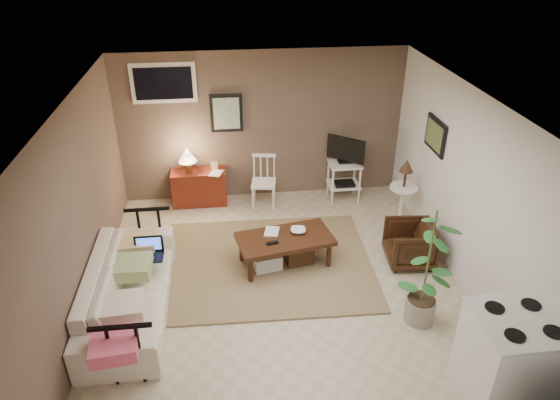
{
  "coord_description": "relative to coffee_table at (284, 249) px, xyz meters",
  "views": [
    {
      "loc": [
        -0.6,
        -4.95,
        4.02
      ],
      "look_at": [
        0.03,
        0.35,
        1.05
      ],
      "focal_mm": 32.0,
      "sensor_mm": 36.0,
      "label": 1
    }
  ],
  "objects": [
    {
      "name": "floor",
      "position": [
        -0.1,
        -0.45,
        -0.26
      ],
      "size": [
        5.0,
        5.0,
        0.0
      ],
      "primitive_type": "plane",
      "color": "#C1B293",
      "rests_on": "ground"
    },
    {
      "name": "art_back",
      "position": [
        -0.65,
        2.03,
        1.19
      ],
      "size": [
        0.5,
        0.03,
        0.6
      ],
      "primitive_type": "cube",
      "color": "black"
    },
    {
      "name": "art_right",
      "position": [
        2.13,
        0.6,
        1.26
      ],
      "size": [
        0.03,
        0.6,
        0.45
      ],
      "primitive_type": "cube",
      "color": "black"
    },
    {
      "name": "window",
      "position": [
        -1.55,
        2.03,
        1.69
      ],
      "size": [
        0.96,
        0.03,
        0.6
      ],
      "primitive_type": "cube",
      "color": "white"
    },
    {
      "name": "rug",
      "position": [
        -0.24,
        0.04,
        -0.25
      ],
      "size": [
        2.84,
        2.3,
        0.03
      ],
      "primitive_type": "cube",
      "rotation": [
        0.0,
        0.0,
        -0.03
      ],
      "color": "#927755",
      "rests_on": "floor"
    },
    {
      "name": "coffee_table",
      "position": [
        0.0,
        0.0,
        0.0
      ],
      "size": [
        1.32,
        0.85,
        0.47
      ],
      "color": "#39200F",
      "rests_on": "floor"
    },
    {
      "name": "sofa",
      "position": [
        -1.9,
        -0.67,
        0.18
      ],
      "size": [
        0.65,
        2.24,
        0.88
      ],
      "primitive_type": "imported",
      "rotation": [
        0.0,
        0.0,
        1.57
      ],
      "color": "silver",
      "rests_on": "floor"
    },
    {
      "name": "sofa_pillows",
      "position": [
        -1.85,
        -0.93,
        0.28
      ],
      "size": [
        0.43,
        2.13,
        0.15
      ],
      "primitive_type": null,
      "color": "beige",
      "rests_on": "sofa"
    },
    {
      "name": "sofa_end_rails",
      "position": [
        -1.77,
        -0.67,
        0.12
      ],
      "size": [
        0.6,
        2.24,
        0.75
      ],
      "primitive_type": null,
      "color": "black",
      "rests_on": "floor"
    },
    {
      "name": "laptop",
      "position": [
        -1.68,
        -0.28,
        0.31
      ],
      "size": [
        0.34,
        0.25,
        0.23
      ],
      "color": "black",
      "rests_on": "sofa"
    },
    {
      "name": "red_console",
      "position": [
        -1.16,
        1.84,
        0.09
      ],
      "size": [
        0.86,
        0.38,
        1.0
      ],
      "color": "maroon",
      "rests_on": "floor"
    },
    {
      "name": "spindle_chair",
      "position": [
        -0.12,
        1.67,
        0.13
      ],
      "size": [
        0.43,
        0.43,
        0.83
      ],
      "color": "white",
      "rests_on": "floor"
    },
    {
      "name": "tv_stand",
      "position": [
        1.2,
        1.71,
        0.31
      ],
      "size": [
        0.53,
        0.45,
        1.08
      ],
      "color": "white",
      "rests_on": "floor"
    },
    {
      "name": "side_table",
      "position": [
        1.86,
        0.8,
        0.41
      ],
      "size": [
        0.4,
        0.4,
        1.08
      ],
      "color": "white",
      "rests_on": "floor"
    },
    {
      "name": "armchair",
      "position": [
        1.67,
        -0.12,
        0.05
      ],
      "size": [
        0.62,
        0.65,
        0.62
      ],
      "primitive_type": "imported",
      "rotation": [
        0.0,
        0.0,
        -1.66
      ],
      "color": "black",
      "rests_on": "floor"
    },
    {
      "name": "potted_plant",
      "position": [
        1.41,
        -1.24,
        0.53
      ],
      "size": [
        0.37,
        0.37,
        1.49
      ],
      "color": "gray",
      "rests_on": "floor"
    },
    {
      "name": "stove",
      "position": [
        1.79,
        -2.39,
        0.25
      ],
      "size": [
        0.78,
        0.73,
        1.02
      ],
      "color": "silver",
      "rests_on": "floor"
    },
    {
      "name": "bowl",
      "position": [
        0.2,
        0.1,
        0.28
      ],
      "size": [
        0.2,
        0.07,
        0.2
      ],
      "primitive_type": "imported",
      "rotation": [
        0.0,
        0.0,
        -0.12
      ],
      "color": "#39200F",
      "rests_on": "coffee_table"
    },
    {
      "name": "book_table",
      "position": [
        -0.24,
        0.16,
        0.31
      ],
      "size": [
        0.18,
        0.06,
        0.25
      ],
      "primitive_type": "imported",
      "rotation": [
        0.0,
        0.0,
        -0.23
      ],
      "color": "#39200F",
      "rests_on": "coffee_table"
    },
    {
      "name": "book_console",
      "position": [
        -0.95,
        1.73,
        0.44
      ],
      "size": [
        0.17,
        0.09,
        0.24
      ],
      "primitive_type": "imported",
      "rotation": [
        0.0,
        0.0,
        -0.38
      ],
      "color": "#39200F",
      "rests_on": "red_console"
    }
  ]
}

